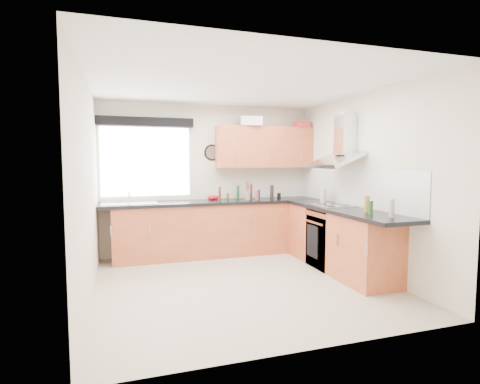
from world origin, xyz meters
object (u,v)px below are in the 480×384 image
object	(u,v)px
oven	(332,238)
washing_machine	(161,235)
upper_cabinets	(265,147)
extractor_hood	(340,147)

from	to	relation	value
oven	washing_machine	xyz separation A→B (m)	(-2.36, 1.22, -0.04)
oven	upper_cabinets	xyz separation A→B (m)	(-0.55, 1.32, 1.38)
extractor_hood	washing_machine	world-z (taller)	extractor_hood
oven	extractor_hood	world-z (taller)	extractor_hood
washing_machine	extractor_hood	bearing A→B (deg)	-33.87
washing_machine	upper_cabinets	bearing A→B (deg)	-4.16
extractor_hood	oven	bearing A→B (deg)	180.00
washing_machine	oven	bearing A→B (deg)	-34.83
extractor_hood	upper_cabinets	world-z (taller)	upper_cabinets
oven	upper_cabinets	world-z (taller)	upper_cabinets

